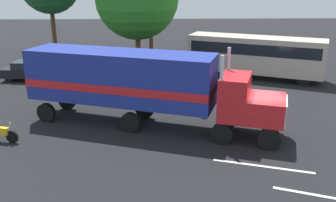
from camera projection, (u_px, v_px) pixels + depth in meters
name	position (u px, v px, depth m)	size (l,w,h in m)	color
ground_plane	(255.00, 134.00, 19.45)	(120.00, 120.00, 0.00)	black
lane_stripe_near	(263.00, 166.00, 16.12)	(4.40, 0.16, 0.01)	silver
lane_stripe_mid	(333.00, 198.00, 13.77)	(4.40, 0.16, 0.01)	silver
semi_truck	(139.00, 82.00, 19.92)	(14.17, 7.07, 4.50)	red
person_bystander	(200.00, 101.00, 22.01)	(0.34, 0.46, 1.63)	#2D3347
parked_bus	(255.00, 53.00, 30.16)	(11.04, 6.98, 3.40)	#BFB29E
parked_car	(30.00, 70.00, 29.66)	(4.54, 2.19, 1.57)	black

